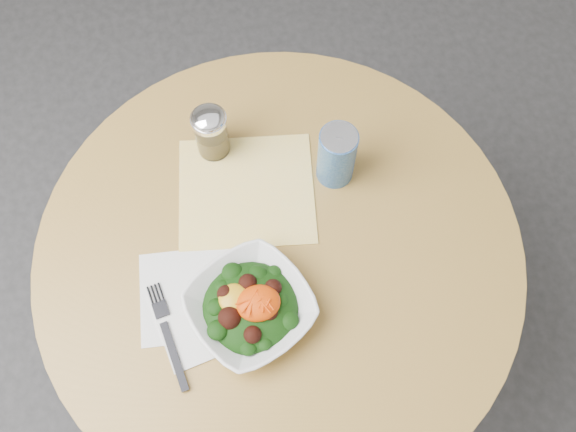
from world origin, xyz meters
name	(u,v)px	position (x,y,z in m)	size (l,w,h in m)	color
ground	(282,343)	(0.00, 0.00, 0.00)	(6.00, 6.00, 0.00)	#2C2B2E
table	(280,284)	(0.00, 0.00, 0.55)	(0.90, 0.90, 0.75)	black
cloth_napkin	(246,191)	(-0.03, 0.13, 0.75)	(0.26, 0.23, 0.00)	#F4B40C
paper_napkins	(197,302)	(-0.16, -0.06, 0.75)	(0.22, 0.23, 0.00)	white
salad_bowl	(250,307)	(-0.07, -0.10, 0.78)	(0.27, 0.27, 0.08)	white
fork	(167,333)	(-0.22, -0.11, 0.76)	(0.04, 0.20, 0.00)	black
spice_shaker	(211,133)	(-0.07, 0.24, 0.81)	(0.07, 0.07, 0.12)	silver
beverage_can	(337,155)	(0.14, 0.13, 0.82)	(0.07, 0.07, 0.14)	navy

